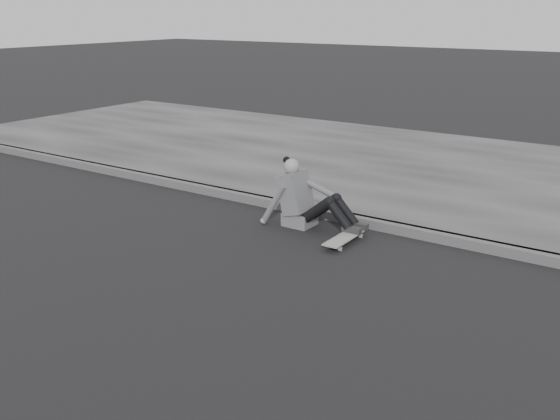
{
  "coord_description": "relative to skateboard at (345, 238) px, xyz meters",
  "views": [
    {
      "loc": [
        1.41,
        -4.3,
        2.67
      ],
      "look_at": [
        -2.33,
        1.25,
        0.5
      ],
      "focal_mm": 40.0,
      "sensor_mm": 36.0,
      "label": 1
    }
  ],
  "objects": [
    {
      "name": "curb",
      "position": [
        1.83,
        0.68,
        -0.01
      ],
      "size": [
        24.0,
        0.16,
        0.12
      ],
      "primitive_type": "cube",
      "color": "#4A4A4A",
      "rests_on": "ground"
    },
    {
      "name": "seated_woman",
      "position": [
        -0.73,
        0.25,
        0.29
      ],
      "size": [
        1.38,
        0.46,
        0.88
      ],
      "color": "#565659",
      "rests_on": "ground"
    },
    {
      "name": "ground",
      "position": [
        1.83,
        -1.9,
        -0.07
      ],
      "size": [
        80.0,
        80.0,
        0.0
      ],
      "primitive_type": "plane",
      "color": "black",
      "rests_on": "ground"
    },
    {
      "name": "skateboard",
      "position": [
        0.0,
        0.0,
        0.0
      ],
      "size": [
        0.2,
        0.78,
        0.09
      ],
      "color": "#979692",
      "rests_on": "ground"
    }
  ]
}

